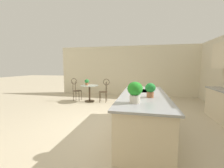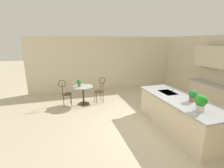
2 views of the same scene
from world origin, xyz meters
The scene contains 10 objects.
ground_plane centered at (0.00, 0.00, 0.00)m, with size 40.00×40.00×0.00m, color beige.
wall_left_window centered at (-4.26, 0.00, 1.35)m, with size 0.12×7.80×2.70m, color beige.
kitchen_island centered at (0.30, 0.85, 0.46)m, with size 2.80×1.06×0.92m.
bistro_table centered at (-2.34, -1.53, 0.45)m, with size 0.80×0.80×0.74m.
chair_near_window centered at (-2.38, -0.84, 0.57)m, with size 0.42×0.50×1.04m.
chair_by_island centered at (-2.41, -2.22, 0.57)m, with size 0.39×0.49×1.04m.
sink_faucet centered at (-0.25, 1.03, 1.03)m, with size 0.02×0.02×0.22m, color #B2B5BA.
potted_plant_on_table centered at (-2.38, -1.67, 0.90)m, with size 0.19×0.19×0.27m.
potted_plant_counter_near centered at (0.60, 0.98, 1.09)m, with size 0.22×0.22×0.31m.
potted_plant_counter_far centered at (1.15, 0.69, 1.14)m, with size 0.27×0.27×0.38m.
Camera 1 is at (3.69, 0.82, 1.56)m, focal length 22.92 mm.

